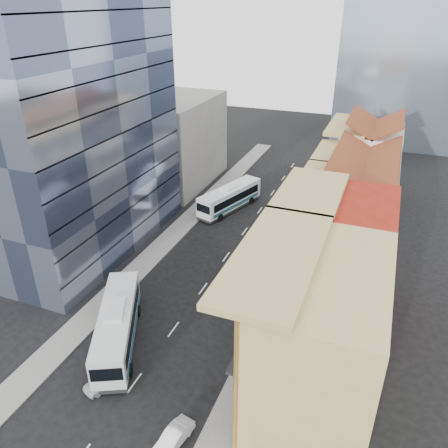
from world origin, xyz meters
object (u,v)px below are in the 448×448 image
at_px(bus_left_far, 230,198).
at_px(sedan_right, 173,438).
at_px(office_tower, 76,128).
at_px(shophouse_tan, 322,338).
at_px(bus_left_near, 117,325).
at_px(sedan_left, 105,378).
at_px(bus_right, 272,250).

bearing_deg(bus_left_far, sedan_right, -57.40).
bearing_deg(bus_left_far, office_tower, -110.89).
bearing_deg(office_tower, shophouse_tan, -24.30).
distance_m(office_tower, bus_left_near, 23.43).
distance_m(office_tower, sedan_right, 34.44).
distance_m(shophouse_tan, bus_left_far, 35.18).
relative_size(shophouse_tan, office_tower, 0.47).
xyz_separation_m(shophouse_tan, sedan_left, (-16.10, -4.93, -5.37)).
relative_size(shophouse_tan, bus_left_near, 1.13).
xyz_separation_m(bus_left_far, sedan_left, (2.20, -34.70, -1.28)).
relative_size(bus_left_far, bus_right, 1.06).
xyz_separation_m(office_tower, sedan_left, (14.90, -18.93, -14.37)).
height_order(bus_left_near, bus_left_far, bus_left_near).
relative_size(shophouse_tan, bus_left_far, 1.18).
relative_size(office_tower, bus_right, 2.68).
distance_m(shophouse_tan, sedan_left, 17.68).
distance_m(bus_left_far, bus_right, 15.54).
bearing_deg(shophouse_tan, bus_right, 115.65).
height_order(bus_right, sedan_right, bus_right).
height_order(office_tower, bus_right, office_tower).
relative_size(sedan_left, sedan_right, 1.02).
xyz_separation_m(shophouse_tan, bus_left_near, (-17.80, -0.33, -4.01)).
height_order(sedan_left, sedan_right, sedan_left).
height_order(shophouse_tan, office_tower, office_tower).
bearing_deg(sedan_right, bus_left_near, 152.68).
bearing_deg(bus_left_near, office_tower, 106.58).
height_order(shophouse_tan, bus_left_near, shophouse_tan).
bearing_deg(bus_right, bus_left_near, -100.19).
height_order(bus_left_near, sedan_right, bus_left_near).
distance_m(bus_left_near, bus_left_far, 30.10).
distance_m(shophouse_tan, office_tower, 35.19).
bearing_deg(bus_left_far, shophouse_tan, -40.46).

